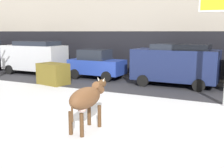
% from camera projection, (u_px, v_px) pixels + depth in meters
% --- Properties ---
extents(ground_plane, '(120.00, 120.00, 0.00)m').
position_uv_depth(ground_plane, '(85.00, 126.00, 8.81)').
color(ground_plane, white).
extents(road_strip, '(60.00, 5.60, 0.01)m').
position_uv_depth(road_strip, '(158.00, 85.00, 15.56)').
color(road_strip, '#333338').
rests_on(road_strip, ground).
extents(cow_brown, '(0.65, 1.90, 1.54)m').
position_uv_depth(cow_brown, '(87.00, 98.00, 8.33)').
color(cow_brown, brown).
rests_on(cow_brown, ground).
extents(car_silver_van, '(4.61, 2.13, 2.32)m').
position_uv_depth(car_silver_van, '(35.00, 56.00, 19.59)').
color(car_silver_van, '#B7BABF').
rests_on(car_silver_van, ground).
extents(car_blue_hatchback, '(3.51, 1.93, 1.86)m').
position_uv_depth(car_blue_hatchback, '(96.00, 64.00, 17.70)').
color(car_blue_hatchback, '#233D9E').
rests_on(car_blue_hatchback, ground).
extents(car_navy_van, '(4.61, 2.13, 2.32)m').
position_uv_depth(car_navy_van, '(175.00, 64.00, 15.19)').
color(car_navy_van, '#19234C').
rests_on(car_navy_van, ground).
extents(pedestrian_near_billboard, '(0.36, 0.24, 1.73)m').
position_uv_depth(pedestrian_near_billboard, '(57.00, 58.00, 22.52)').
color(pedestrian_near_billboard, '#282833').
rests_on(pedestrian_near_billboard, ground).
extents(dumpster, '(1.87, 1.39, 1.20)m').
position_uv_depth(dumpster, '(53.00, 74.00, 15.80)').
color(dumpster, brown).
rests_on(dumpster, ground).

